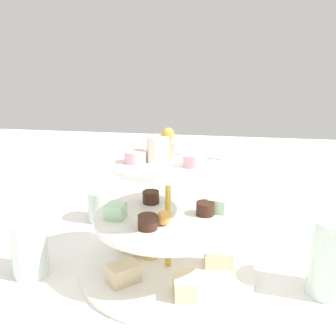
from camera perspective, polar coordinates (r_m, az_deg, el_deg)
ground_plane at (r=0.67m, az=-0.00°, el=-15.43°), size 2.40×2.40×0.00m
tiered_serving_stand at (r=0.63m, az=-0.06°, el=-9.45°), size 0.30×0.30×0.25m
water_glass_tall_right at (r=0.63m, az=23.89°, el=-12.52°), size 0.07×0.07×0.12m
water_glass_short_left at (r=0.85m, az=-10.16°, el=-5.69°), size 0.06×0.06×0.07m
teacup_with_saucer at (r=0.90m, az=-1.33°, el=-4.99°), size 0.09×0.09×0.05m
butter_knife_right at (r=0.89m, az=13.27°, el=-7.12°), size 0.16×0.08×0.00m
water_glass_mid_back at (r=0.67m, az=-20.54°, el=-11.54°), size 0.06×0.06×0.10m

